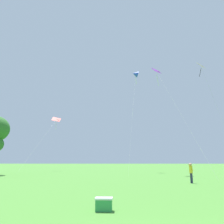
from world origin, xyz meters
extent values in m
cube|color=yellow|center=(10.78, 28.42, 15.60)|extent=(1.37, 1.39, 0.91)
cylinder|color=#3F382D|center=(10.78, 28.42, 15.60)|extent=(1.02, 0.52, 0.29)
cylinder|color=black|center=(10.67, 28.61, 14.56)|extent=(0.30, 0.46, 1.24)
cylinder|color=silver|center=(11.40, 25.41, 7.75)|extent=(1.25, 6.03, 15.50)
cube|color=purple|center=(4.33, 29.15, 15.16)|extent=(1.53, 1.53, 1.04)
cylinder|color=#3F382D|center=(4.33, 29.15, 15.16)|extent=(1.26, 0.59, 0.32)
cylinder|color=silver|center=(4.43, 29.03, 13.66)|extent=(0.30, 0.36, 1.98)
cylinder|color=silver|center=(5.99, 23.82, 7.52)|extent=(3.35, 10.68, 15.05)
cube|color=red|center=(-14.10, 40.99, 9.99)|extent=(1.70, 0.99, 1.13)
cylinder|color=#3F382D|center=(-14.10, 40.99, 9.99)|extent=(1.32, 0.14, 0.40)
cylinder|color=silver|center=(-14.13, 41.16, 8.77)|extent=(0.13, 0.42, 1.43)
cylinder|color=silver|center=(-15.07, 35.28, 4.94)|extent=(1.94, 11.45, 9.88)
cone|color=blue|center=(1.72, 37.30, 17.95)|extent=(1.29, 1.25, 1.40)
cylinder|color=silver|center=(1.82, 37.41, 16.71)|extent=(0.29, 0.32, 1.52)
cylinder|color=silver|center=(0.70, 31.42, 8.92)|extent=(2.05, 11.77, 17.85)
cylinder|color=#2D3351|center=(4.31, 15.54, 0.38)|extent=(0.10, 0.10, 0.76)
cylinder|color=#2D3351|center=(4.36, 15.39, 0.38)|extent=(0.10, 0.10, 0.76)
cube|color=yellow|center=(4.34, 15.46, 1.05)|extent=(0.22, 0.24, 0.57)
cylinder|color=yellow|center=(4.30, 15.58, 1.19)|extent=(0.15, 0.27, 0.53)
cylinder|color=yellow|center=(4.37, 15.35, 1.19)|extent=(0.15, 0.27, 0.53)
sphere|color=tan|center=(4.34, 15.46, 1.44)|extent=(0.21, 0.21, 0.21)
cube|color=#2D8C47|center=(-1.79, 5.09, 0.19)|extent=(0.56, 0.36, 0.38)
cube|color=white|center=(-1.79, 5.09, 0.41)|extent=(0.60, 0.40, 0.06)
camera|label=1|loc=(-1.20, -3.11, 1.64)|focal=36.15mm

